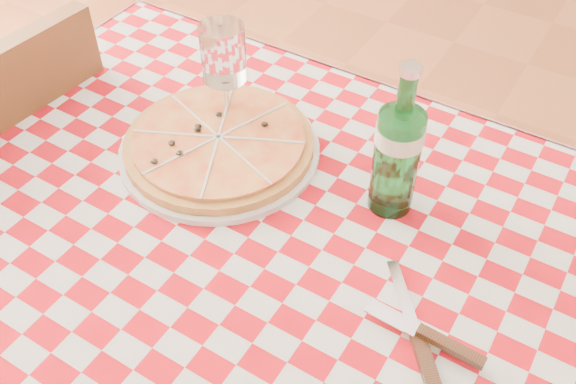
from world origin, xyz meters
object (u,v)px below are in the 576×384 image
at_px(pizza_plate, 219,143).
at_px(water_bottle, 399,142).
at_px(chair_far, 17,194).
at_px(dining_table, 279,292).
at_px(wine_glass, 225,76).

relative_size(pizza_plate, water_bottle, 1.33).
bearing_deg(pizza_plate, chair_far, -166.20).
height_order(chair_far, water_bottle, water_bottle).
height_order(dining_table, water_bottle, water_bottle).
xyz_separation_m(water_bottle, wine_glass, (-0.33, 0.04, -0.03)).
height_order(dining_table, pizza_plate, pizza_plate).
relative_size(dining_table, water_bottle, 4.78).
bearing_deg(dining_table, pizza_plate, 146.48).
xyz_separation_m(chair_far, wine_glass, (0.43, 0.19, 0.34)).
relative_size(chair_far, water_bottle, 3.56).
relative_size(dining_table, chair_far, 1.34).
distance_m(water_bottle, wine_glass, 0.33).
xyz_separation_m(pizza_plate, water_bottle, (0.29, 0.04, 0.10)).
relative_size(water_bottle, wine_glass, 1.34).
bearing_deg(wine_glass, water_bottle, -6.42).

